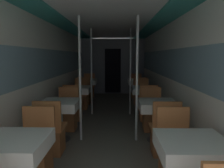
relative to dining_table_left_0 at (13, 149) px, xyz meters
The scene contains 30 objects.
wall_left 3.05m from the dining_table_left_0, 97.82° to the left, with size 0.05×9.96×2.21m.
wall_right 3.72m from the dining_table_left_0, 54.08° to the left, with size 0.05×9.96×2.21m.
ceiling_panel 3.51m from the dining_table_left_0, 73.64° to the left, with size 2.57×9.96×0.07m.
bulkhead_far 6.89m from the dining_table_left_0, 82.68° to the left, with size 2.52×0.09×2.21m.
dining_table_left_0 is the anchor object (origin of this frame).
chair_left_far_0 0.66m from the dining_table_left_0, 90.00° to the left, with size 0.41×0.41×0.87m.
dining_table_left_1 1.80m from the dining_table_left_0, 90.00° to the left, with size 0.66×0.66×0.72m.
chair_left_near_1 1.28m from the dining_table_left_0, 90.00° to the left, with size 0.41×0.41×0.87m.
chair_left_far_1 2.40m from the dining_table_left_0, 90.00° to the left, with size 0.41×0.41×0.87m.
support_pole_left_1 1.90m from the dining_table_left_0, 78.32° to the left, with size 0.04×0.04×2.21m.
dining_table_left_2 3.60m from the dining_table_left_0, 90.00° to the left, with size 0.66×0.66×0.72m.
chair_left_near_2 3.05m from the dining_table_left_0, 90.00° to the left, with size 0.41×0.41×0.87m.
chair_left_far_2 4.19m from the dining_table_left_0, 90.00° to the left, with size 0.41×0.41×0.87m.
support_pole_left_2 3.65m from the dining_table_left_0, 84.10° to the left, with size 0.04×0.04×2.21m.
dining_table_left_3 5.40m from the dining_table_left_0, 90.00° to the left, with size 0.66×0.66×0.72m.
chair_left_near_3 4.85m from the dining_table_left_0, 90.00° to the left, with size 0.41×0.41×0.87m.
chair_left_far_3 5.99m from the dining_table_left_0, 90.00° to the left, with size 0.41×0.41×0.87m.
dining_table_right_0 1.75m from the dining_table_left_0, ahead, with size 0.66×0.66×0.72m.
chair_right_far_0 1.87m from the dining_table_left_0, 18.06° to the left, with size 0.41×0.41×0.87m.
dining_table_right_1 2.51m from the dining_table_left_0, 45.83° to the left, with size 0.66×0.66×0.72m.
chair_right_near_1 2.17m from the dining_table_left_0, 35.12° to the left, with size 0.41×0.41×0.87m.
chair_right_far_1 2.97m from the dining_table_left_0, 53.58° to the left, with size 0.41×0.41×0.87m.
support_pole_right_1 2.32m from the dining_table_left_0, 52.60° to the left, with size 0.04×0.04×2.21m.
dining_table_right_2 4.01m from the dining_table_left_0, 64.09° to the left, with size 0.66×0.66×0.72m.
chair_right_near_2 3.52m from the dining_table_left_0, 60.01° to the left, with size 0.41×0.41×0.87m.
chair_right_far_2 4.54m from the dining_table_left_0, 67.25° to the left, with size 0.41×0.41×0.87m.
support_pole_right_2 3.89m from the dining_table_left_0, 69.08° to the left, with size 0.04×0.04×2.21m.
dining_table_right_3 5.68m from the dining_table_left_0, 72.06° to the left, with size 0.66×0.66×0.72m.
chair_right_near_3 5.15m from the dining_table_left_0, 70.10° to the left, with size 0.41×0.41×0.87m.
chair_right_far_3 6.24m from the dining_table_left_0, 73.68° to the left, with size 0.41×0.41×0.87m.
Camera 1 is at (0.14, -1.42, 1.52)m, focal length 35.00 mm.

